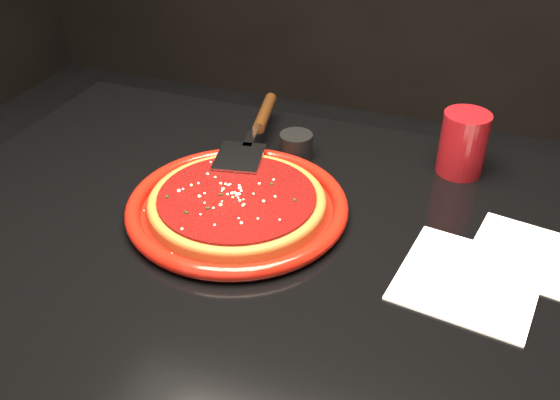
% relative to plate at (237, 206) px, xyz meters
% --- Properties ---
extents(plate, '(0.37, 0.37, 0.03)m').
position_rel_plate_xyz_m(plate, '(0.00, 0.00, 0.00)').
color(plate, maroon).
rests_on(plate, table).
extents(pizza_crust, '(0.29, 0.29, 0.01)m').
position_rel_plate_xyz_m(pizza_crust, '(0.00, -0.00, 0.00)').
color(pizza_crust, brown).
rests_on(pizza_crust, plate).
extents(pizza_crust_rim, '(0.29, 0.29, 0.02)m').
position_rel_plate_xyz_m(pizza_crust_rim, '(0.00, -0.00, 0.01)').
color(pizza_crust_rim, brown).
rests_on(pizza_crust_rim, plate).
extents(pizza_sauce, '(0.26, 0.26, 0.01)m').
position_rel_plate_xyz_m(pizza_sauce, '(0.00, -0.00, 0.02)').
color(pizza_sauce, '#640B0A').
rests_on(pizza_sauce, plate).
extents(parmesan_dusting, '(0.24, 0.24, 0.01)m').
position_rel_plate_xyz_m(parmesan_dusting, '(0.00, -0.00, 0.02)').
color(parmesan_dusting, beige).
rests_on(parmesan_dusting, plate).
extents(basil_flecks, '(0.22, 0.22, 0.00)m').
position_rel_plate_xyz_m(basil_flecks, '(0.00, -0.00, 0.02)').
color(basil_flecks, black).
rests_on(basil_flecks, plate).
extents(pizza_server, '(0.15, 0.34, 0.02)m').
position_rel_plate_xyz_m(pizza_server, '(-0.05, 0.19, 0.03)').
color(pizza_server, silver).
rests_on(pizza_server, plate).
extents(cup, '(0.10, 0.10, 0.11)m').
position_rel_plate_xyz_m(cup, '(0.31, 0.25, 0.04)').
color(cup, maroon).
rests_on(cup, table).
extents(napkin_a, '(0.20, 0.20, 0.00)m').
position_rel_plate_xyz_m(napkin_a, '(0.36, -0.04, -0.01)').
color(napkin_a, white).
rests_on(napkin_a, table).
extents(napkin_b, '(0.17, 0.17, 0.00)m').
position_rel_plate_xyz_m(napkin_b, '(0.43, 0.05, -0.01)').
color(napkin_b, white).
rests_on(napkin_b, table).
extents(ramekin, '(0.06, 0.06, 0.05)m').
position_rel_plate_xyz_m(ramekin, '(0.03, 0.20, 0.01)').
color(ramekin, black).
rests_on(ramekin, table).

